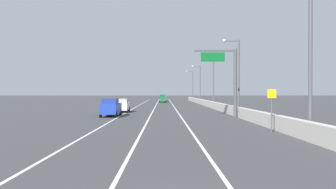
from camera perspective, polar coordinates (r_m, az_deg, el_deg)
name	(u,v)px	position (r m, az deg, el deg)	size (l,w,h in m)	color
ground_plane	(166,105)	(70.54, -0.43, -1.79)	(320.00, 320.00, 0.00)	#38383A
lane_stripe_left	(137,107)	(61.76, -5.48, -2.12)	(0.16, 130.00, 0.00)	silver
lane_stripe_center	(155,107)	(61.57, -2.23, -2.12)	(0.16, 130.00, 0.00)	silver
lane_stripe_right	(174,107)	(61.58, 1.03, -2.12)	(0.16, 130.00, 0.00)	silver
jersey_barrier_right	(223,108)	(47.30, 9.49, -2.27)	(0.60, 120.00, 1.10)	#B2ADA3
overhead_sign_gantry	(229,74)	(36.34, 10.49, 3.48)	(4.68, 0.36, 7.50)	#47474C
speed_advisory_sign	(272,107)	(23.95, 17.59, -2.10)	(0.60, 0.11, 3.00)	#4C4C51
lamp_post_right_near	(306,50)	(22.06, 22.88, 7.13)	(2.14, 0.44, 9.34)	#4C4C51
lamp_post_right_second	(237,71)	(41.57, 11.83, 4.04)	(2.14, 0.44, 9.34)	#4C4C51
lamp_post_right_third	(212,78)	(61.63, 7.66, 2.90)	(2.14, 0.44, 9.34)	#4C4C51
lamp_post_right_fourth	(199,81)	(81.85, 5.41, 2.32)	(2.14, 0.44, 9.34)	#4C4C51
lamp_post_right_fifth	(192,83)	(102.16, 4.16, 1.96)	(2.14, 0.44, 9.34)	#4C4C51
car_white_0	(122,105)	(45.48, -8.07, -1.89)	(1.99, 4.19, 1.87)	white
car_silver_1	(163,98)	(95.07, -0.87, -0.61)	(1.83, 4.37, 1.94)	#B7B7BC
car_green_2	(163,98)	(86.07, -0.96, -0.70)	(1.87, 4.59, 2.02)	#196033
car_blue_3	(111,107)	(38.08, -9.91, -2.21)	(1.92, 4.62, 2.09)	#1E389E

